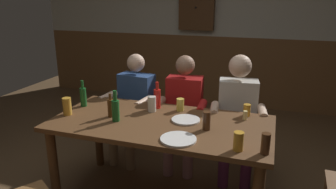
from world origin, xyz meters
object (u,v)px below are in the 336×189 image
at_px(table_candle, 245,115).
at_px(plate_0, 178,139).
at_px(person_1, 183,107).
at_px(bottle_2, 157,98).
at_px(pint_glass_6, 266,144).
at_px(bottle_1, 111,107).
at_px(wall_dart_cabinet, 197,7).
at_px(bottle_0, 116,109).
at_px(pint_glass_4, 67,106).
at_px(plate_1, 186,120).
at_px(dining_table, 161,132).
at_px(pint_glass_2, 238,141).
at_px(pint_glass_3, 207,121).
at_px(bottle_3, 83,96).
at_px(person_0, 133,103).
at_px(pint_glass_5, 152,104).
at_px(pint_glass_0, 180,105).
at_px(person_2, 237,111).
at_px(pint_glass_1, 247,110).

xyz_separation_m(table_candle, plate_0, (-0.42, -0.56, -0.03)).
height_order(person_1, bottle_2, person_1).
relative_size(person_1, pint_glass_6, 8.02).
height_order(bottle_1, wall_dart_cabinet, wall_dart_cabinet).
distance_m(bottle_0, pint_glass_4, 0.48).
distance_m(plate_0, plate_1, 0.39).
distance_m(dining_table, table_candle, 0.73).
bearing_deg(dining_table, pint_glass_4, -172.19).
relative_size(pint_glass_4, wall_dart_cabinet, 0.22).
relative_size(pint_glass_2, pint_glass_4, 0.86).
height_order(pint_glass_3, pint_glass_4, pint_glass_4).
distance_m(plate_1, bottle_0, 0.60).
distance_m(person_1, plate_0, 1.01).
distance_m(table_candle, bottle_3, 1.51).
distance_m(table_candle, pint_glass_4, 1.55).
bearing_deg(pint_glass_6, pint_glass_3, 149.20).
relative_size(person_0, bottle_2, 4.62).
bearing_deg(bottle_0, person_0, 104.57).
height_order(person_0, pint_glass_2, person_0).
xyz_separation_m(plate_0, pint_glass_5, (-0.41, 0.51, 0.06)).
bearing_deg(dining_table, pint_glass_0, 74.94).
bearing_deg(pint_glass_3, bottle_0, -175.23).
xyz_separation_m(pint_glass_2, pint_glass_3, (-0.28, 0.28, 0.01)).
relative_size(bottle_3, pint_glass_5, 1.79).
relative_size(pint_glass_4, pint_glass_6, 1.05).
bearing_deg(bottle_2, pint_glass_2, -37.32).
height_order(person_2, wall_dart_cabinet, wall_dart_cabinet).
distance_m(person_1, pint_glass_6, 1.32).
distance_m(person_1, bottle_1, 0.86).
relative_size(pint_glass_2, pint_glass_5, 0.95).
relative_size(bottle_1, pint_glass_5, 1.49).
distance_m(dining_table, bottle_3, 0.86).
relative_size(plate_0, pint_glass_4, 1.72).
bearing_deg(pint_glass_0, pint_glass_1, 5.56).
height_order(person_2, bottle_1, person_2).
bearing_deg(table_candle, pint_glass_6, -72.05).
bearing_deg(dining_table, bottle_2, 115.14).
bearing_deg(bottle_0, pint_glass_2, -11.61).
relative_size(person_1, pint_glass_3, 7.89).
bearing_deg(pint_glass_1, bottle_0, -155.36).
relative_size(pint_glass_0, pint_glass_1, 1.08).
bearing_deg(pint_glass_2, plate_0, 176.95).
bearing_deg(pint_glass_4, wall_dart_cabinet, 80.84).
bearing_deg(pint_glass_2, pint_glass_4, 172.12).
relative_size(bottle_3, pint_glass_1, 2.38).
bearing_deg(table_candle, pint_glass_1, 87.66).
relative_size(person_1, pint_glass_4, 7.63).
height_order(plate_0, wall_dart_cabinet, wall_dart_cabinet).
bearing_deg(bottle_1, pint_glass_6, -12.29).
distance_m(plate_0, bottle_3, 1.16).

